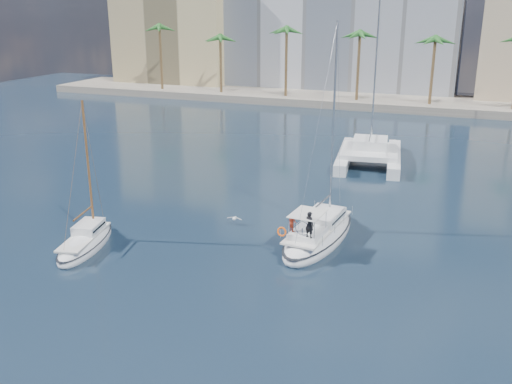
% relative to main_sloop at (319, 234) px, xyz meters
% --- Properties ---
extents(ground, '(160.00, 160.00, 0.00)m').
position_rel_main_sloop_xyz_m(ground, '(-3.47, -3.57, -0.49)').
color(ground, black).
rests_on(ground, ground).
extents(quay, '(120.00, 14.00, 1.20)m').
position_rel_main_sloop_xyz_m(quay, '(-3.47, 57.43, 0.11)').
color(quay, gray).
rests_on(quay, ground).
extents(building_modern, '(42.00, 16.00, 28.00)m').
position_rel_main_sloop_xyz_m(building_modern, '(-15.47, 69.43, 13.51)').
color(building_modern, silver).
rests_on(building_modern, ground).
extents(building_tan_left, '(22.00, 14.00, 22.00)m').
position_rel_main_sloop_xyz_m(building_tan_left, '(-45.47, 65.43, 10.51)').
color(building_tan_left, tan).
rests_on(building_tan_left, ground).
extents(palm_left, '(3.60, 3.60, 12.30)m').
position_rel_main_sloop_xyz_m(palm_left, '(-37.47, 53.43, 9.79)').
color(palm_left, brown).
rests_on(palm_left, ground).
extents(palm_centre, '(3.60, 3.60, 12.30)m').
position_rel_main_sloop_xyz_m(palm_centre, '(-3.47, 53.43, 9.79)').
color(palm_centre, brown).
rests_on(palm_centre, ground).
extents(main_sloop, '(4.09, 10.35, 15.01)m').
position_rel_main_sloop_xyz_m(main_sloop, '(0.00, 0.00, 0.00)').
color(main_sloop, white).
rests_on(main_sloop, ground).
extents(small_sloop, '(3.69, 7.31, 10.06)m').
position_rel_main_sloop_xyz_m(small_sloop, '(-13.96, -6.62, -0.10)').
color(small_sloop, white).
rests_on(small_sloop, ground).
extents(catamaran, '(7.63, 12.83, 17.68)m').
position_rel_main_sloop_xyz_m(catamaran, '(-0.52, 21.37, 0.66)').
color(catamaran, white).
rests_on(catamaran, ground).
extents(seagull, '(1.15, 0.50, 0.21)m').
position_rel_main_sloop_xyz_m(seagull, '(-6.45, 0.65, 0.02)').
color(seagull, silver).
rests_on(seagull, ground).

